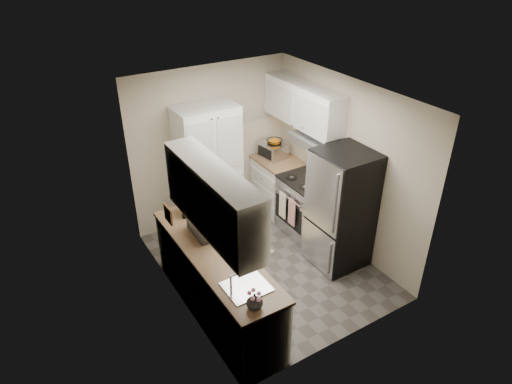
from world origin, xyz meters
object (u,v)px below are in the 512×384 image
pantry_cabinet (209,170)px  electric_range (306,205)px  refrigerator (341,209)px  toaster_oven (273,150)px  microwave (206,224)px  wine_bottle (184,209)px

pantry_cabinet → electric_range: 1.58m
electric_range → refrigerator: (-0.03, -0.80, 0.37)m
electric_range → toaster_oven: size_ratio=2.80×
refrigerator → microwave: refrigerator is taller
refrigerator → pantry_cabinet: bearing=123.5°
wine_bottle → refrigerator: bearing=-22.8°
electric_range → refrigerator: size_ratio=0.66×
electric_range → microwave: microwave is taller
wine_bottle → toaster_oven: wine_bottle is taller
pantry_cabinet → wine_bottle: (-0.80, -0.91, 0.06)m
electric_range → wine_bottle: wine_bottle is taller
microwave → toaster_oven: bearing=-52.6°
refrigerator → microwave: size_ratio=3.66×
microwave → electric_range: bearing=-75.6°
pantry_cabinet → refrigerator: size_ratio=1.18×
refrigerator → toaster_oven: 1.74m
microwave → wine_bottle: wine_bottle is taller
electric_range → refrigerator: 0.88m
toaster_oven → wine_bottle: bearing=-163.1°
microwave → wine_bottle: 0.46m
pantry_cabinet → microwave: pantry_cabinet is taller
pantry_cabinet → microwave: size_ratio=4.31×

